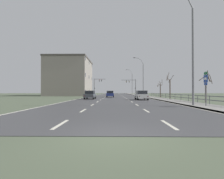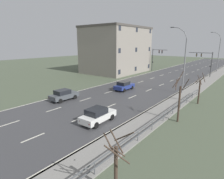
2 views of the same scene
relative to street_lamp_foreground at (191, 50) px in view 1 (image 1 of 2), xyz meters
The scene contains 17 objects.
ground_plane 37.67m from the street_lamp_foreground, 101.53° to the left, with size 160.00×160.00×0.12m.
road_asphalt_strip 49.38m from the street_lamp_foreground, 98.73° to the left, with size 14.00×120.00×0.03m.
sidewalk_right 48.82m from the street_lamp_foreground, 88.84° to the left, with size 3.00×120.00×0.12m.
guardrail 12.87m from the street_lamp_foreground, 78.40° to the left, with size 0.07×36.62×1.00m.
street_lamp_foreground is the anchor object (origin of this frame).
street_lamp_midground 29.69m from the street_lamp_foreground, 90.07° to the left, with size 2.76×0.24×10.52m.
street_lamp_distant 59.37m from the street_lamp_foreground, 90.03° to the left, with size 2.76×0.24×11.02m.
highway_sign 3.60m from the street_lamp_foreground, 41.44° to the right, with size 0.09×0.68×3.26m.
traffic_signal_right 49.23m from the street_lamp_foreground, 91.08° to the left, with size 5.51×0.36×5.96m.
traffic_signal_left 52.08m from the street_lamp_foreground, 105.96° to the left, with size 4.45×0.36×6.40m.
car_far_right 20.08m from the street_lamp_foreground, 127.95° to the left, with size 1.90×4.14×1.57m.
car_near_left 13.78m from the street_lamp_foreground, 103.01° to the left, with size 1.92×4.14×1.57m.
car_near_right 27.48m from the street_lamp_foreground, 108.44° to the left, with size 1.86×4.11×1.57m.
brick_building 47.80m from the street_lamp_foreground, 118.18° to the left, with size 13.06×17.48×12.35m.
bare_tree_near 8.24m from the street_lamp_foreground, 52.82° to the left, with size 1.46×1.64×4.14m.
bare_tree_mid 18.60m from the street_lamp_foreground, 78.90° to the left, with size 1.55×1.40×5.33m.
bare_tree_far 26.18m from the street_lamp_foreground, 81.95° to the left, with size 1.33×1.41×4.34m.
Camera 1 is at (0.02, -5.58, 1.45)m, focal length 28.13 mm.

